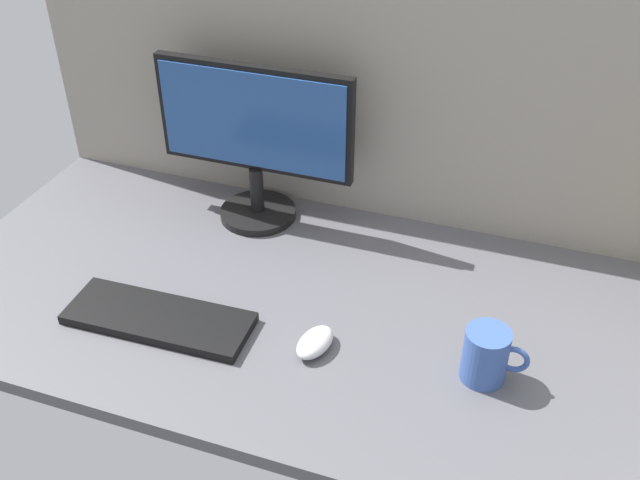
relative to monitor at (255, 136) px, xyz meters
The scene contains 6 objects.
ground_plane 47.14cm from the monitor, 37.40° to the right, with size 180.00×80.00×3.00cm, color #515156.
cubicle_wall_back 35.90cm from the monitor, 20.64° to the left, with size 180.00×5.00×57.21cm.
monitor is the anchor object (origin of this frame).
keyboard 46.62cm from the monitor, 94.81° to the right, with size 37.00×13.00×2.00cm, color black.
mouse 51.71cm from the monitor, 54.29° to the right, with size 5.60×9.60×3.40cm, color silver.
mug_ceramic_blue 70.66cm from the monitor, 31.15° to the right, with size 11.74×8.10×10.63cm.
Camera 1 is at (28.73, -107.57, 96.63)cm, focal length 40.87 mm.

